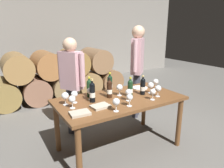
% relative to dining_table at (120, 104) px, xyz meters
% --- Properties ---
extents(ground_plane, '(14.00, 14.00, 0.00)m').
position_rel_dining_table_xyz_m(ground_plane, '(0.00, 0.00, -0.67)').
color(ground_plane, '#66635E').
extents(cellar_back_wall, '(10.00, 0.24, 2.80)m').
position_rel_dining_table_xyz_m(cellar_back_wall, '(0.00, 4.20, 0.73)').
color(cellar_back_wall, gray).
rests_on(cellar_back_wall, ground_plane).
extents(barrel_stack, '(3.12, 0.90, 1.15)m').
position_rel_dining_table_xyz_m(barrel_stack, '(0.00, 2.60, -0.13)').
color(barrel_stack, olive).
rests_on(barrel_stack, ground_plane).
extents(dining_table, '(1.70, 0.90, 0.76)m').
position_rel_dining_table_xyz_m(dining_table, '(0.00, 0.00, 0.00)').
color(dining_table, brown).
rests_on(dining_table, ground_plane).
extents(wine_bottle_0, '(0.07, 0.07, 0.31)m').
position_rel_dining_table_xyz_m(wine_bottle_0, '(-0.38, 0.06, 0.22)').
color(wine_bottle_0, black).
rests_on(wine_bottle_0, dining_table).
extents(wine_bottle_1, '(0.07, 0.07, 0.28)m').
position_rel_dining_table_xyz_m(wine_bottle_1, '(0.36, -0.03, 0.21)').
color(wine_bottle_1, black).
rests_on(wine_bottle_1, dining_table).
extents(wine_bottle_2, '(0.07, 0.07, 0.31)m').
position_rel_dining_table_xyz_m(wine_bottle_2, '(0.01, 0.27, 0.22)').
color(wine_bottle_2, black).
rests_on(wine_bottle_2, dining_table).
extents(wine_bottle_3, '(0.07, 0.07, 0.28)m').
position_rel_dining_table_xyz_m(wine_bottle_3, '(-0.32, 0.27, 0.21)').
color(wine_bottle_3, '#19381E').
rests_on(wine_bottle_3, dining_table).
extents(wine_bottle_4, '(0.07, 0.07, 0.28)m').
position_rel_dining_table_xyz_m(wine_bottle_4, '(-0.11, 0.09, 0.21)').
color(wine_bottle_4, black).
rests_on(wine_bottle_4, dining_table).
extents(wine_bottle_5, '(0.07, 0.07, 0.28)m').
position_rel_dining_table_xyz_m(wine_bottle_5, '(0.15, -0.03, 0.21)').
color(wine_bottle_5, '#19381E').
rests_on(wine_bottle_5, dining_table).
extents(wine_glass_0, '(0.09, 0.09, 0.16)m').
position_rel_dining_table_xyz_m(wine_glass_0, '(0.50, -0.05, 0.20)').
color(wine_glass_0, white).
rests_on(wine_glass_0, dining_table).
extents(wine_glass_1, '(0.09, 0.09, 0.16)m').
position_rel_dining_table_xyz_m(wine_glass_1, '(-0.71, 0.14, 0.21)').
color(wine_glass_1, white).
rests_on(wine_glass_1, dining_table).
extents(wine_glass_2, '(0.08, 0.08, 0.16)m').
position_rel_dining_table_xyz_m(wine_glass_2, '(0.71, 0.07, 0.20)').
color(wine_glass_2, white).
rests_on(wine_glass_2, dining_table).
extents(wine_glass_3, '(0.09, 0.09, 0.16)m').
position_rel_dining_table_xyz_m(wine_glass_3, '(0.04, -0.15, 0.20)').
color(wine_glass_3, white).
rests_on(wine_glass_3, dining_table).
extents(wine_glass_4, '(0.07, 0.07, 0.15)m').
position_rel_dining_table_xyz_m(wine_glass_4, '(0.33, -0.28, 0.20)').
color(wine_glass_4, white).
rests_on(wine_glass_4, dining_table).
extents(wine_glass_5, '(0.08, 0.08, 0.16)m').
position_rel_dining_table_xyz_m(wine_glass_5, '(-0.67, -0.01, 0.20)').
color(wine_glass_5, white).
rests_on(wine_glass_5, dining_table).
extents(wine_glass_6, '(0.08, 0.08, 0.15)m').
position_rel_dining_table_xyz_m(wine_glass_6, '(-0.06, -0.30, 0.20)').
color(wine_glass_6, white).
rests_on(wine_glass_6, dining_table).
extents(wine_glass_7, '(0.09, 0.09, 0.16)m').
position_rel_dining_table_xyz_m(wine_glass_7, '(-0.36, 0.16, 0.21)').
color(wine_glass_7, white).
rests_on(wine_glass_7, dining_table).
extents(wine_glass_8, '(0.09, 0.09, 0.16)m').
position_rel_dining_table_xyz_m(wine_glass_8, '(0.49, -0.22, 0.20)').
color(wine_glass_8, white).
rests_on(wine_glass_8, dining_table).
extents(wine_glass_9, '(0.09, 0.09, 0.16)m').
position_rel_dining_table_xyz_m(wine_glass_9, '(0.06, 0.09, 0.21)').
color(wine_glass_9, white).
rests_on(wine_glass_9, dining_table).
extents(wine_glass_10, '(0.08, 0.08, 0.16)m').
position_rel_dining_table_xyz_m(wine_glass_10, '(-0.58, 0.15, 0.20)').
color(wine_glass_10, white).
rests_on(wine_glass_10, dining_table).
extents(wine_glass_11, '(0.09, 0.09, 0.16)m').
position_rel_dining_table_xyz_m(wine_glass_11, '(-0.28, -0.35, 0.20)').
color(wine_glass_11, white).
rests_on(wine_glass_11, dining_table).
extents(tasting_notebook, '(0.23, 0.18, 0.03)m').
position_rel_dining_table_xyz_m(tasting_notebook, '(-0.38, -0.15, 0.11)').
color(tasting_notebook, '#B2A893').
rests_on(tasting_notebook, dining_table).
extents(leather_ledger, '(0.23, 0.18, 0.03)m').
position_rel_dining_table_xyz_m(leather_ledger, '(-0.67, -0.22, 0.11)').
color(leather_ledger, '#B2A893').
rests_on(leather_ledger, dining_table).
extents(serving_plate, '(0.24, 0.24, 0.01)m').
position_rel_dining_table_xyz_m(serving_plate, '(0.52, 0.22, 0.10)').
color(serving_plate, white).
rests_on(serving_plate, dining_table).
extents(sommelier_presenting, '(0.40, 0.35, 1.72)m').
position_rel_dining_table_xyz_m(sommelier_presenting, '(0.88, 0.75, 0.37)').
color(sommelier_presenting, '#383842').
rests_on(sommelier_presenting, ground_plane).
extents(taster_seated_left, '(0.31, 0.44, 1.54)m').
position_rel_dining_table_xyz_m(taster_seated_left, '(-0.40, 0.72, 0.25)').
color(taster_seated_left, '#383842').
rests_on(taster_seated_left, ground_plane).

